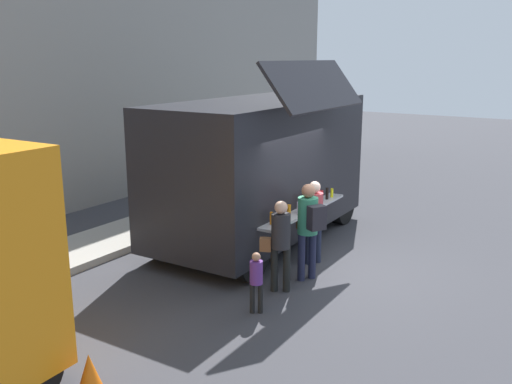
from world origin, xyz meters
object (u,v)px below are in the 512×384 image
object	(u,v)px
customer_rear_waiting	(280,238)
child_near_queue	(256,277)
traffic_cone_orange	(90,375)
trash_bin	(262,176)
customer_mid_with_backpack	(309,222)
customer_front_ordering	(313,215)
food_truck_main	(262,166)

from	to	relation	value
customer_rear_waiting	child_near_queue	bearing A→B (deg)	160.49
traffic_cone_orange	trash_bin	bearing A→B (deg)	21.04
customer_mid_with_backpack	customer_rear_waiting	bearing A→B (deg)	104.59
child_near_queue	trash_bin	bearing A→B (deg)	0.26
trash_bin	customer_rear_waiting	size ratio (longest dim) A/B	0.65
trash_bin	customer_front_ordering	world-z (taller)	customer_front_ordering
trash_bin	customer_mid_with_backpack	distance (m)	6.72
food_truck_main	customer_rear_waiting	distance (m)	2.89
trash_bin	customer_rear_waiting	distance (m)	7.17
traffic_cone_orange	customer_rear_waiting	bearing A→B (deg)	-4.83
trash_bin	customer_rear_waiting	xyz separation A→B (m)	(-5.88, -4.08, 0.43)
customer_front_ordering	customer_mid_with_backpack	bearing A→B (deg)	141.67
traffic_cone_orange	customer_front_ordering	xyz separation A→B (m)	(5.37, -0.19, 0.70)
customer_rear_waiting	customer_front_ordering	bearing A→B (deg)	-21.66
traffic_cone_orange	child_near_queue	size ratio (longest dim) A/B	0.55
trash_bin	customer_front_ordering	bearing A→B (deg)	-138.01
trash_bin	customer_front_ordering	size ratio (longest dim) A/B	0.64
customer_rear_waiting	customer_mid_with_backpack	bearing A→B (deg)	-40.97
food_truck_main	trash_bin	xyz separation A→B (m)	(3.69, 2.32, -1.14)
traffic_cone_orange	customer_rear_waiting	size ratio (longest dim) A/B	0.34
trash_bin	customer_mid_with_backpack	bearing A→B (deg)	-140.55
customer_front_ordering	customer_rear_waiting	xyz separation A→B (m)	(-1.51, -0.14, -0.02)
customer_front_ordering	trash_bin	bearing A→B (deg)	-18.04
traffic_cone_orange	customer_front_ordering	bearing A→B (deg)	-1.99
traffic_cone_orange	trash_bin	world-z (taller)	trash_bin
customer_mid_with_backpack	child_near_queue	xyz separation A→B (m)	(-1.64, 0.06, -0.49)
trash_bin	child_near_queue	distance (m)	8.00
traffic_cone_orange	child_near_queue	bearing A→B (deg)	-8.67
trash_bin	customer_rear_waiting	world-z (taller)	customer_rear_waiting
customer_front_ordering	customer_rear_waiting	world-z (taller)	customer_front_ordering
customer_rear_waiting	child_near_queue	size ratio (longest dim) A/B	1.60
child_near_queue	traffic_cone_orange	bearing A→B (deg)	139.92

